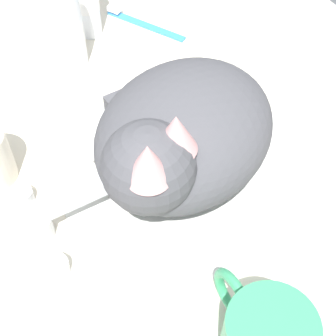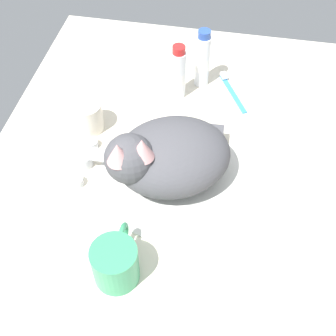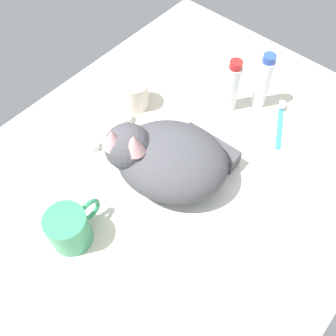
% 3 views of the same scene
% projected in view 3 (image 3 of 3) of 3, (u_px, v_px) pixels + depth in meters
% --- Properties ---
extents(ground_plane, '(1.10, 0.83, 0.03)m').
position_uv_depth(ground_plane, '(172.00, 182.00, 0.87)').
color(ground_plane, silver).
extents(sink_basin, '(0.32, 0.32, 0.01)m').
position_uv_depth(sink_basin, '(172.00, 177.00, 0.85)').
color(sink_basin, silver).
rests_on(sink_basin, ground_plane).
extents(faucet, '(0.14, 0.11, 0.05)m').
position_uv_depth(faucet, '(115.00, 132.00, 0.90)').
color(faucet, silver).
rests_on(faucet, ground_plane).
extents(cat, '(0.27, 0.29, 0.16)m').
position_uv_depth(cat, '(166.00, 158.00, 0.80)').
color(cat, '#4C4C51').
rests_on(cat, sink_basin).
extents(coffee_mug, '(0.12, 0.08, 0.08)m').
position_uv_depth(coffee_mug, '(70.00, 228.00, 0.74)').
color(coffee_mug, '#389966').
rests_on(coffee_mug, ground_plane).
extents(rinse_cup, '(0.07, 0.07, 0.07)m').
position_uv_depth(rinse_cup, '(135.00, 94.00, 0.95)').
color(rinse_cup, silver).
rests_on(rinse_cup, ground_plane).
extents(toothpaste_bottle, '(0.04, 0.04, 0.14)m').
position_uv_depth(toothpaste_bottle, '(232.00, 87.00, 0.92)').
color(toothpaste_bottle, white).
rests_on(toothpaste_bottle, ground_plane).
extents(mouthwash_bottle, '(0.04, 0.04, 0.15)m').
position_uv_depth(mouthwash_bottle, '(263.00, 82.00, 0.92)').
color(mouthwash_bottle, white).
rests_on(mouthwash_bottle, ground_plane).
extents(toothbrush, '(0.13, 0.08, 0.02)m').
position_uv_depth(toothbrush, '(280.00, 122.00, 0.94)').
color(toothbrush, '#388CD8').
rests_on(toothbrush, ground_plane).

